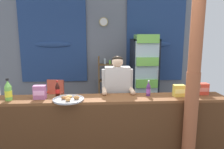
# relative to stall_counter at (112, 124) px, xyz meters

# --- Properties ---
(ground_plane) EXTENTS (7.48, 7.48, 0.00)m
(ground_plane) POSITION_rel_stall_counter_xyz_m (-0.13, 0.90, -0.58)
(ground_plane) COLOR slate
(back_wall_curtained) EXTENTS (5.48, 0.22, 2.89)m
(back_wall_curtained) POSITION_rel_stall_counter_xyz_m (-0.12, 2.67, 0.91)
(back_wall_curtained) COLOR slate
(back_wall_curtained) RESTS_ON ground
(stall_counter) EXTENTS (3.54, 0.45, 0.97)m
(stall_counter) POSITION_rel_stall_counter_xyz_m (0.00, 0.00, 0.00)
(stall_counter) COLOR brown
(stall_counter) RESTS_ON ground
(timber_post) EXTENTS (0.21, 0.19, 2.80)m
(timber_post) POSITION_rel_stall_counter_xyz_m (1.11, -0.22, 0.76)
(timber_post) COLOR #995133
(timber_post) RESTS_ON ground
(drink_fridge) EXTENTS (0.64, 0.66, 1.94)m
(drink_fridge) POSITION_rel_stall_counter_xyz_m (0.94, 2.07, 0.47)
(drink_fridge) COLOR black
(drink_fridge) RESTS_ON ground
(bottle_shelf_rack) EXTENTS (0.48, 0.28, 1.39)m
(bottle_shelf_rack) POSITION_rel_stall_counter_xyz_m (0.02, 2.29, 0.13)
(bottle_shelf_rack) COLOR brown
(bottle_shelf_rack) RESTS_ON ground
(plastic_lawn_chair) EXTENTS (0.52, 0.52, 0.86)m
(plastic_lawn_chair) POSITION_rel_stall_counter_xyz_m (-1.28, 1.87, -0.09)
(plastic_lawn_chair) COLOR #E5563D
(plastic_lawn_chair) RESTS_ON ground
(shopkeeper) EXTENTS (0.53, 0.42, 1.56)m
(shopkeeper) POSITION_rel_stall_counter_xyz_m (0.12, 0.49, 0.41)
(shopkeeper) COLOR #28282D
(shopkeeper) RESTS_ON ground
(soda_bottle_lime_soda) EXTENTS (0.10, 0.10, 0.33)m
(soda_bottle_lime_soda) POSITION_rel_stall_counter_xyz_m (-1.49, 0.04, 0.52)
(soda_bottle_lime_soda) COLOR #75C64C
(soda_bottle_lime_soda) RESTS_ON stall_counter
(soda_bottle_cola) EXTENTS (0.07, 0.07, 0.24)m
(soda_bottle_cola) POSITION_rel_stall_counter_xyz_m (-0.83, 0.24, 0.49)
(soda_bottle_cola) COLOR black
(soda_bottle_cola) RESTS_ON stall_counter
(soda_bottle_grape_soda) EXTENTS (0.07, 0.07, 0.25)m
(soda_bottle_grape_soda) POSITION_rel_stall_counter_xyz_m (0.58, 0.16, 0.49)
(soda_bottle_grape_soda) COLOR #56286B
(soda_bottle_grape_soda) RESTS_ON stall_counter
(snack_box_instant_noodle) EXTENTS (0.17, 0.11, 0.18)m
(snack_box_instant_noodle) POSITION_rel_stall_counter_xyz_m (1.04, 0.10, 0.47)
(snack_box_instant_noodle) COLOR #EAD14C
(snack_box_instant_noodle) RESTS_ON stall_counter
(snack_box_wafer) EXTENTS (0.18, 0.10, 0.20)m
(snack_box_wafer) POSITION_rel_stall_counter_xyz_m (-1.06, 0.09, 0.48)
(snack_box_wafer) COLOR #B76699
(snack_box_wafer) RESTS_ON stall_counter
(snack_box_crackers) EXTENTS (0.23, 0.12, 0.18)m
(snack_box_crackers) POSITION_rel_stall_counter_xyz_m (1.44, 0.19, 0.47)
(snack_box_crackers) COLOR #E5422D
(snack_box_crackers) RESTS_ON stall_counter
(pastry_tray) EXTENTS (0.45, 0.45, 0.07)m
(pastry_tray) POSITION_rel_stall_counter_xyz_m (-0.63, -0.01, 0.40)
(pastry_tray) COLOR #BCBCC1
(pastry_tray) RESTS_ON stall_counter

